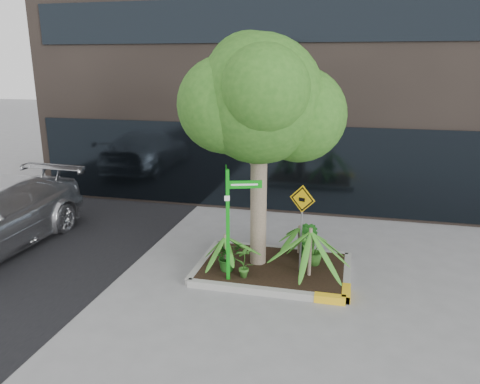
# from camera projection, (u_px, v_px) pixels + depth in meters

# --- Properties ---
(ground) EXTENTS (80.00, 80.00, 0.00)m
(ground) POSITION_uv_depth(u_px,v_px,m) (262.00, 276.00, 10.15)
(ground) COLOR gray
(ground) RESTS_ON ground
(asphalt_road) EXTENTS (7.00, 80.00, 0.01)m
(asphalt_road) POSITION_uv_depth(u_px,v_px,m) (5.00, 249.00, 11.62)
(asphalt_road) COLOR black
(asphalt_road) RESTS_ON ground
(planter) EXTENTS (3.35, 2.36, 0.15)m
(planter) POSITION_uv_depth(u_px,v_px,m) (274.00, 268.00, 10.32)
(planter) COLOR #9E9E99
(planter) RESTS_ON ground
(tree) EXTENTS (3.42, 3.04, 5.14)m
(tree) POSITION_uv_depth(u_px,v_px,m) (260.00, 99.00, 9.56)
(tree) COLOR gray
(tree) RESTS_ON ground
(palm_front) EXTENTS (1.18, 1.18, 1.31)m
(palm_front) POSITION_uv_depth(u_px,v_px,m) (311.00, 231.00, 9.62)
(palm_front) COLOR gray
(palm_front) RESTS_ON ground
(palm_left) EXTENTS (0.88, 0.88, 0.98)m
(palm_left) POSITION_uv_depth(u_px,v_px,m) (225.00, 237.00, 10.00)
(palm_left) COLOR gray
(palm_left) RESTS_ON ground
(palm_back) EXTENTS (0.76, 0.76, 0.84)m
(palm_back) POSITION_uv_depth(u_px,v_px,m) (300.00, 228.00, 10.86)
(palm_back) COLOR gray
(palm_back) RESTS_ON ground
(shrub_a) EXTENTS (0.81, 0.81, 0.63)m
(shrub_a) POSITION_uv_depth(u_px,v_px,m) (228.00, 256.00, 10.03)
(shrub_a) COLOR #205A19
(shrub_a) RESTS_ON planter
(shrub_b) EXTENTS (0.54, 0.54, 0.68)m
(shrub_b) POSITION_uv_depth(u_px,v_px,m) (314.00, 250.00, 10.32)
(shrub_b) COLOR #2C611D
(shrub_b) RESTS_ON planter
(shrub_c) EXTENTS (0.48, 0.48, 0.68)m
(shrub_c) POSITION_uv_depth(u_px,v_px,m) (244.00, 262.00, 9.70)
(shrub_c) COLOR #316B21
(shrub_c) RESTS_ON planter
(shrub_d) EXTENTS (0.66, 0.66, 0.86)m
(shrub_d) POSITION_uv_depth(u_px,v_px,m) (308.00, 239.00, 10.73)
(shrub_d) COLOR #1E601C
(shrub_d) RESTS_ON planter
(street_sign_post) EXTENTS (0.87, 0.71, 2.48)m
(street_sign_post) POSITION_uv_depth(u_px,v_px,m) (230.00, 215.00, 9.38)
(street_sign_post) COLOR #0D9413
(street_sign_post) RESTS_ON ground
(cattle_sign) EXTENTS (0.55, 0.24, 1.91)m
(cattle_sign) POSITION_uv_depth(u_px,v_px,m) (302.00, 214.00, 9.73)
(cattle_sign) COLOR slate
(cattle_sign) RESTS_ON ground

